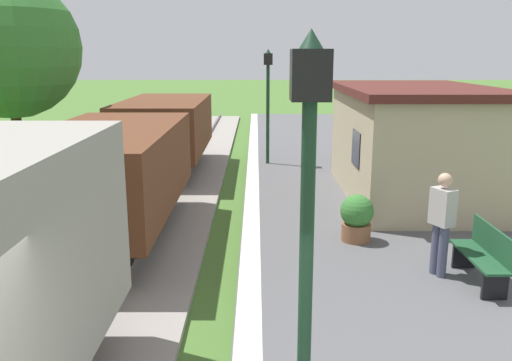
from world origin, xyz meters
name	(u,v)px	position (x,y,z in m)	size (l,w,h in m)	color
freight_train	(105,178)	(-2.40, 7.37, 1.51)	(2.50, 19.40, 2.72)	gray
station_hut	(415,142)	(4.40, 10.69, 1.65)	(3.50, 5.80, 2.78)	tan
bench_near_hut	(487,255)	(4.08, 5.44, 0.72)	(0.42, 1.50, 0.91)	#1E4C2D
bench_down_platform	(363,146)	(4.08, 15.59, 0.72)	(0.42, 1.50, 0.91)	#1E4C2D
person_waiting	(444,221)	(3.48, 5.74, 1.18)	(0.38, 0.45, 1.71)	#474C66
potted_planter	(359,217)	(2.44, 7.40, 0.72)	(0.64, 0.64, 0.92)	brown
lamp_post_near	(310,189)	(0.89, 1.44, 2.80)	(0.28, 0.28, 3.70)	#193823
lamp_post_far	(271,86)	(0.89, 14.94, 2.80)	(0.28, 0.28, 3.70)	#193823
tree_trackside_far	(12,48)	(-6.23, 12.48, 3.94)	(3.84, 3.84, 5.87)	#4C3823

